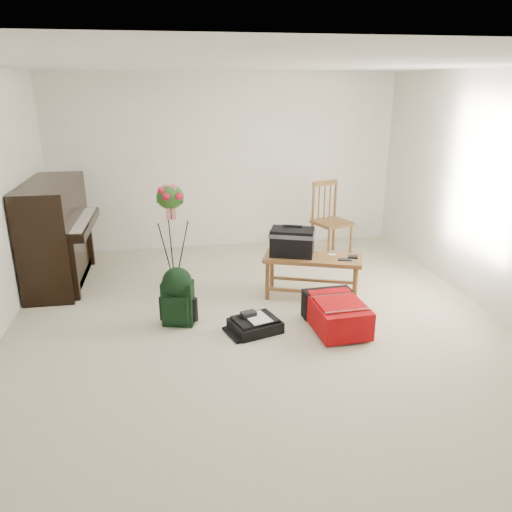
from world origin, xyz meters
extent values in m
cube|color=beige|center=(0.00, 0.00, 0.00)|extent=(5.00, 5.50, 0.01)
cube|color=white|center=(0.00, 0.00, 2.50)|extent=(5.00, 5.50, 0.01)
cube|color=white|center=(0.00, 2.75, 1.25)|extent=(5.00, 0.04, 2.50)
cube|color=white|center=(2.50, 0.00, 1.25)|extent=(0.04, 5.50, 2.50)
cube|color=black|center=(-2.20, 1.60, 0.62)|extent=(0.55, 1.50, 1.25)
cube|color=black|center=(-1.90, 1.60, 0.73)|extent=(0.28, 1.30, 0.10)
cube|color=white|center=(-1.90, 1.60, 0.78)|extent=(0.22, 1.20, 0.02)
cube|color=black|center=(-2.15, 1.60, 0.05)|extent=(0.45, 1.30, 0.10)
cube|color=brown|center=(0.74, 0.64, 0.47)|extent=(1.17, 0.78, 0.04)
cylinder|color=brown|center=(0.25, 0.47, 0.22)|extent=(0.05, 0.05, 0.45)
cylinder|color=brown|center=(0.25, 0.82, 0.22)|extent=(0.05, 0.05, 0.45)
cylinder|color=brown|center=(1.23, 0.47, 0.22)|extent=(0.05, 0.05, 0.45)
cylinder|color=brown|center=(1.23, 0.82, 0.22)|extent=(0.05, 0.05, 0.45)
cube|color=brown|center=(1.41, 1.99, 0.49)|extent=(0.59, 0.59, 0.04)
cylinder|color=brown|center=(1.21, 1.80, 0.23)|extent=(0.04, 0.04, 0.47)
cylinder|color=brown|center=(1.21, 2.19, 0.23)|extent=(0.04, 0.04, 0.47)
cylinder|color=brown|center=(1.60, 1.80, 0.23)|extent=(0.04, 0.04, 0.47)
cylinder|color=brown|center=(1.60, 2.19, 0.23)|extent=(0.04, 0.04, 0.47)
cube|color=brown|center=(1.41, 2.19, 1.02)|extent=(0.40, 0.18, 0.07)
cylinder|color=brown|center=(1.21, 2.19, 0.76)|extent=(0.04, 0.04, 0.56)
cylinder|color=brown|center=(1.60, 2.19, 0.76)|extent=(0.04, 0.04, 0.56)
cube|color=#B70710|center=(0.77, -0.18, 0.16)|extent=(0.53, 0.75, 0.28)
cube|color=black|center=(0.77, 0.10, 0.16)|extent=(0.52, 0.20, 0.30)
cube|color=#B70710|center=(0.77, -0.23, 0.31)|extent=(0.46, 0.44, 0.02)
cube|color=silver|center=(0.77, -0.44, 0.32)|extent=(0.46, 0.04, 0.01)
cube|color=black|center=(-0.04, -0.09, 0.06)|extent=(0.55, 0.49, 0.11)
cube|color=black|center=(-0.04, -0.09, 0.13)|extent=(0.48, 0.42, 0.03)
cube|color=white|center=(-0.02, -0.11, 0.15)|extent=(0.28, 0.33, 0.01)
cube|color=black|center=(-0.09, -0.04, 0.17)|extent=(0.17, 0.13, 0.05)
cube|color=black|center=(-0.78, 0.20, 0.23)|extent=(0.35, 0.26, 0.46)
cube|color=black|center=(-0.78, 0.08, 0.21)|extent=(0.25, 0.11, 0.27)
sphere|color=black|center=(-0.78, 0.20, 0.46)|extent=(0.30, 0.30, 0.30)
cube|color=black|center=(-0.86, 0.30, 0.23)|extent=(0.05, 0.04, 0.41)
cube|color=black|center=(-0.71, 0.30, 0.23)|extent=(0.05, 0.04, 0.41)
cylinder|color=black|center=(-0.81, 1.21, 1.01)|extent=(0.01, 0.01, 0.34)
ellipsoid|color=#28591B|center=(-0.81, 1.21, 1.11)|extent=(0.31, 0.22, 0.29)
cube|color=red|center=(-0.81, 1.18, 1.21)|extent=(0.16, 0.09, 0.09)
camera|label=1|loc=(-0.78, -4.49, 2.35)|focal=35.00mm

